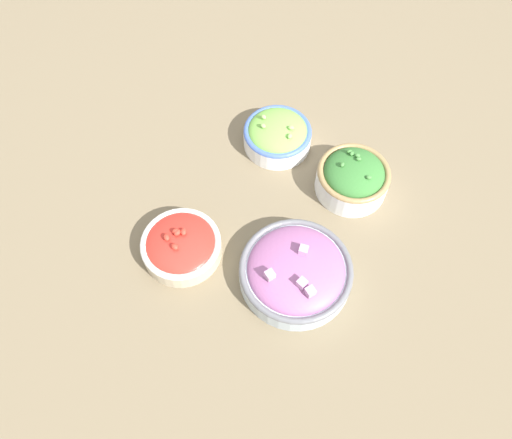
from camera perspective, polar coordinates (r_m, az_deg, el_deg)
The scene contains 5 objects.
ground_plane at distance 0.97m, azimuth 0.00°, elevation -0.89°, with size 3.00×3.00×0.00m, color #75664C.
bowl_cherry_tomatoes at distance 0.93m, azimuth -8.55°, elevation -2.92°, with size 0.15×0.15×0.06m.
bowl_red_onion at distance 0.90m, azimuth 4.57°, elevation -5.89°, with size 0.20×0.20×0.07m.
bowl_lettuce at distance 1.06m, azimuth 2.46°, elevation 9.71°, with size 0.14×0.14×0.07m.
bowl_broccoli at distance 1.00m, azimuth 11.02°, elevation 4.81°, with size 0.14×0.14×0.08m.
Camera 1 is at (0.35, 0.31, 0.84)m, focal length 35.00 mm.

